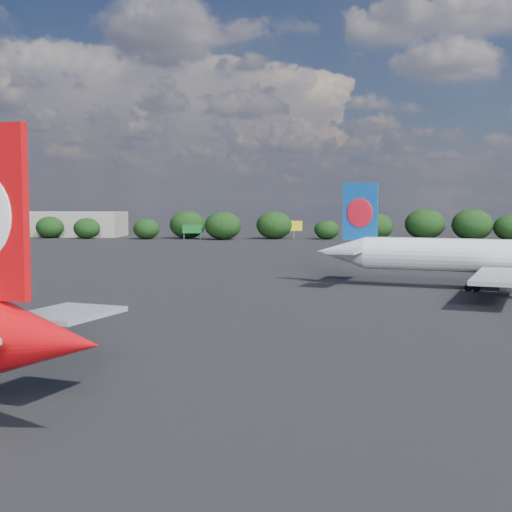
{
  "coord_description": "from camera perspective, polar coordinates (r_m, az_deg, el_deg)",
  "views": [
    {
      "loc": [
        20.09,
        -32.92,
        11.49
      ],
      "look_at": [
        16.0,
        12.0,
        8.0
      ],
      "focal_mm": 50.0,
      "sensor_mm": 36.0,
      "label": 1
    }
  ],
  "objects": [
    {
      "name": "ground",
      "position": [
        95.76,
        -6.95,
        -2.5
      ],
      "size": [
        500.0,
        500.0,
        0.0
      ],
      "primitive_type": "plane",
      "color": "black",
      "rests_on": "ground"
    },
    {
      "name": "china_southern_airliner",
      "position": [
        96.71,
        17.57,
        -0.07
      ],
      "size": [
        42.02,
        40.31,
        13.98
      ],
      "color": "silver",
      "rests_on": "ground"
    },
    {
      "name": "terminal_building",
      "position": [
        240.6,
        -15.52,
        2.48
      ],
      "size": [
        42.0,
        16.0,
        8.0
      ],
      "color": "gray",
      "rests_on": "ground"
    },
    {
      "name": "highway_sign",
      "position": [
        212.53,
        -5.13,
        2.15
      ],
      "size": [
        6.0,
        0.3,
        4.5
      ],
      "color": "#135F21",
      "rests_on": "ground"
    },
    {
      "name": "billboard_yellow",
      "position": [
        215.21,
        3.05,
        2.39
      ],
      "size": [
        5.0,
        0.3,
        5.5
      ],
      "color": "yellow",
      "rests_on": "ground"
    },
    {
      "name": "horizon_treeline",
      "position": [
        213.31,
        4.73,
        2.39
      ],
      "size": [
        200.52,
        16.17,
        9.21
      ],
      "color": "black",
      "rests_on": "ground"
    }
  ]
}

